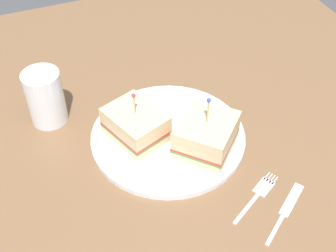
{
  "coord_description": "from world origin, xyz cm",
  "views": [
    {
      "loc": [
        51.66,
        -20.85,
        56.98
      ],
      "look_at": [
        0.0,
        0.0,
        3.09
      ],
      "focal_mm": 48.19,
      "sensor_mm": 36.0,
      "label": 1
    }
  ],
  "objects_px": {
    "sandwich_half_back": "(206,135)",
    "drink_glass": "(46,100)",
    "fork": "(259,192)",
    "knife": "(286,209)",
    "plate": "(168,136)",
    "sandwich_half_front": "(136,125)"
  },
  "relations": [
    {
      "from": "sandwich_half_back",
      "to": "drink_glass",
      "type": "xyz_separation_m",
      "value": [
        -0.18,
        -0.23,
        0.01
      ]
    },
    {
      "from": "plate",
      "to": "fork",
      "type": "xyz_separation_m",
      "value": [
        0.17,
        0.09,
        -0.0
      ]
    },
    {
      "from": "sandwich_half_back",
      "to": "knife",
      "type": "bearing_deg",
      "value": 22.09
    },
    {
      "from": "plate",
      "to": "drink_glass",
      "type": "relative_size",
      "value": 2.62
    },
    {
      "from": "fork",
      "to": "knife",
      "type": "height_order",
      "value": "same"
    },
    {
      "from": "drink_glass",
      "to": "fork",
      "type": "distance_m",
      "value": 0.4
    },
    {
      "from": "plate",
      "to": "sandwich_half_front",
      "type": "distance_m",
      "value": 0.06
    },
    {
      "from": "plate",
      "to": "fork",
      "type": "distance_m",
      "value": 0.19
    },
    {
      "from": "sandwich_half_back",
      "to": "drink_glass",
      "type": "relative_size",
      "value": 1.26
    },
    {
      "from": "knife",
      "to": "fork",
      "type": "bearing_deg",
      "value": -153.38
    },
    {
      "from": "sandwich_half_back",
      "to": "knife",
      "type": "xyz_separation_m",
      "value": [
        0.16,
        0.06,
        -0.04
      ]
    },
    {
      "from": "sandwich_half_front",
      "to": "knife",
      "type": "distance_m",
      "value": 0.28
    },
    {
      "from": "drink_glass",
      "to": "knife",
      "type": "xyz_separation_m",
      "value": [
        0.34,
        0.29,
        -0.04
      ]
    },
    {
      "from": "sandwich_half_back",
      "to": "fork",
      "type": "xyz_separation_m",
      "value": [
        0.11,
        0.04,
        -0.04
      ]
    },
    {
      "from": "plate",
      "to": "knife",
      "type": "distance_m",
      "value": 0.24
    },
    {
      "from": "sandwich_half_back",
      "to": "fork",
      "type": "distance_m",
      "value": 0.13
    },
    {
      "from": "sandwich_half_back",
      "to": "drink_glass",
      "type": "bearing_deg",
      "value": -128.31
    },
    {
      "from": "drink_glass",
      "to": "sandwich_half_front",
      "type": "bearing_deg",
      "value": 49.39
    },
    {
      "from": "sandwich_half_front",
      "to": "fork",
      "type": "distance_m",
      "value": 0.23
    },
    {
      "from": "sandwich_half_back",
      "to": "fork",
      "type": "height_order",
      "value": "sandwich_half_back"
    },
    {
      "from": "drink_glass",
      "to": "fork",
      "type": "bearing_deg",
      "value": 42.65
    },
    {
      "from": "drink_glass",
      "to": "fork",
      "type": "xyz_separation_m",
      "value": [
        0.29,
        0.27,
        -0.04
      ]
    }
  ]
}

